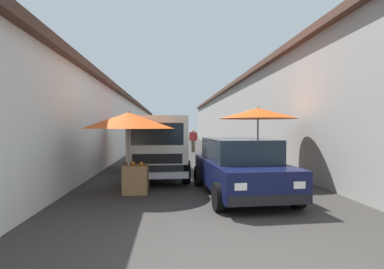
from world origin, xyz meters
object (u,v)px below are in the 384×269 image
fruit_stall_mid_lane (257,122)px  fruit_stall_near_left (130,129)px  hatchback_car (240,167)px  vendor_by_crates (193,139)px  fruit_stall_near_right (138,127)px  delivery_truck (158,149)px  parked_scooter (214,150)px  plastic_stool (232,158)px

fruit_stall_mid_lane → fruit_stall_near_left: 4.13m
hatchback_car → vendor_by_crates: (13.33, 0.10, 0.20)m
fruit_stall_mid_lane → vendor_by_crates: fruit_stall_mid_lane is taller
fruit_stall_near_right → vendor_by_crates: 8.62m
fruit_stall_mid_lane → delivery_truck: fruit_stall_mid_lane is taller
parked_scooter → delivery_truck: bearing=157.9°
fruit_stall_near_left → fruit_stall_near_right: 4.80m
parked_scooter → plastic_stool: bearing=-174.3°
fruit_stall_near_right → delivery_truck: 3.20m
fruit_stall_mid_lane → delivery_truck: 3.35m
plastic_stool → vendor_by_crates: bearing=9.9°
fruit_stall_near_left → hatchback_car: size_ratio=0.60×
fruit_stall_near_left → parked_scooter: fruit_stall_near_left is taller
fruit_stall_near_left → hatchback_car: 3.04m
fruit_stall_mid_lane → hatchback_car: size_ratio=0.63×
vendor_by_crates → parked_scooter: 3.83m
fruit_stall_mid_lane → delivery_truck: size_ratio=0.50×
hatchback_car → parked_scooter: 9.67m
fruit_stall_mid_lane → hatchback_car: bearing=151.5°
delivery_truck → plastic_stool: 5.15m
hatchback_car → parked_scooter: size_ratio=2.36×
fruit_stall_near_right → plastic_stool: fruit_stall_near_right is taller
fruit_stall_near_left → hatchback_car: fruit_stall_near_left is taller
vendor_by_crates → plastic_stool: vendor_by_crates is taller
fruit_stall_near_left → vendor_by_crates: fruit_stall_near_left is taller
vendor_by_crates → fruit_stall_near_right: bearing=159.3°
hatchback_car → fruit_stall_near_left: bearing=79.8°
fruit_stall_near_right → plastic_stool: (0.91, -4.27, -1.41)m
fruit_stall_near_left → delivery_truck: fruit_stall_near_left is taller
fruit_stall_mid_lane → fruit_stall_near_right: fruit_stall_mid_lane is taller
fruit_stall_mid_lane → plastic_stool: 4.58m
fruit_stall_near_right → delivery_truck: size_ratio=0.50×
fruit_stall_mid_lane → parked_scooter: size_ratio=1.48×
delivery_truck → vendor_by_crates: bearing=-10.6°
fruit_stall_mid_lane → plastic_stool: bearing=-1.3°
hatchback_car → delivery_truck: delivery_truck is taller
hatchback_car → vendor_by_crates: size_ratio=2.47×
fruit_stall_mid_lane → plastic_stool: size_ratio=5.76×
fruit_stall_mid_lane → fruit_stall_near_right: (3.38, 4.17, -0.19)m
vendor_by_crates → hatchback_car: bearing=-179.6°
fruit_stall_near_left → plastic_stool: (5.70, -3.97, -1.36)m
hatchback_car → plastic_stool: 6.33m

